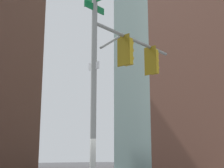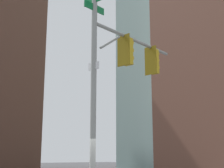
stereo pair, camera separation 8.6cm
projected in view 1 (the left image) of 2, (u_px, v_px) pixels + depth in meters
The scene contains 2 objects.
signal_pole_assembly at pixel (123, 68), 11.88m from camera, with size 4.95×0.98×7.40m.
building_brick_farside at pixel (178, 61), 71.29m from camera, with size 18.89×17.54×44.32m, color brown.
Camera 1 is at (-7.28, -7.67, 1.94)m, focal length 53.32 mm.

